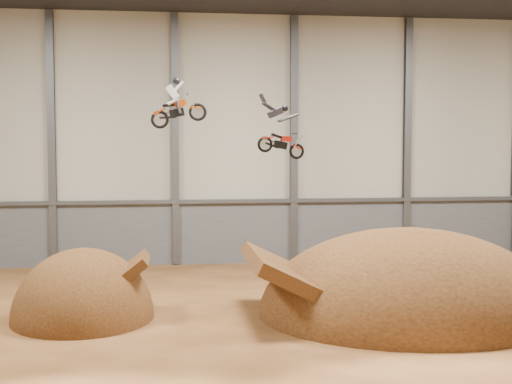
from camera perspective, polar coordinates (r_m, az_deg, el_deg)
floor at (r=26.22m, az=1.61°, el=-11.18°), size 40.00×40.00×0.00m
back_wall at (r=40.19m, az=-1.71°, el=4.20°), size 40.00×0.10×14.00m
lower_band_back at (r=40.41m, az=-1.68°, el=-3.26°), size 39.80×0.18×3.50m
steel_rail at (r=40.08m, az=-1.67°, el=-0.73°), size 39.80×0.35×0.20m
steel_column_1 at (r=40.25m, az=-16.04°, el=4.05°), size 0.40×0.36×13.90m
steel_column_2 at (r=39.80m, az=-6.48°, el=4.18°), size 0.40×0.36×13.90m
steel_column_3 at (r=40.45m, az=3.03°, el=4.20°), size 0.40×0.36×13.90m
steel_column_4 at (r=42.17m, az=12.00°, el=4.11°), size 0.40×0.36×13.90m
takeoff_ramp at (r=29.03m, az=-13.63°, el=-9.79°), size 5.49×6.33×5.49m
landing_ramp at (r=29.53m, az=12.05°, el=-9.53°), size 11.95×10.57×6.90m
fmx_rider_a at (r=28.69m, az=-6.06°, el=7.41°), size 2.61×0.94×2.42m
fmx_rider_b at (r=27.20m, az=1.89°, el=5.21°), size 2.97×1.17×2.62m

